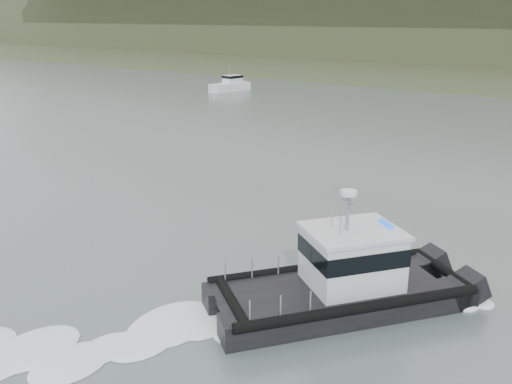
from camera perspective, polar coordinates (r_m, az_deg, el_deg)
ground at (r=24.03m, az=-11.65°, el=-10.64°), size 400.00×400.00×0.00m
patrol_boat at (r=22.87m, az=8.75°, el=-8.48°), size 9.08×10.53×5.00m
motorboat at (r=88.09m, az=-2.55°, el=10.65°), size 3.10×7.00×3.72m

